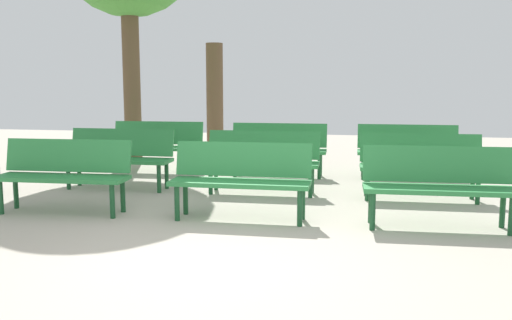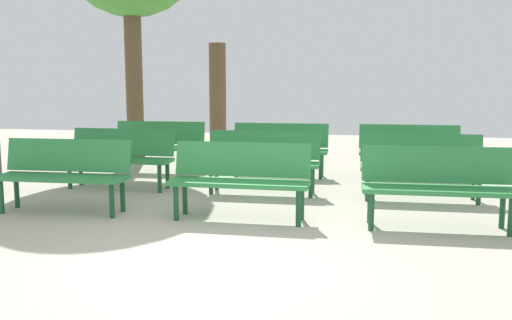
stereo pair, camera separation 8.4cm
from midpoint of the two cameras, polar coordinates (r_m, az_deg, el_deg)
ground_plane at (r=4.98m, az=-5.21°, el=-10.42°), size 24.00×24.00×0.00m
bench_r0_c0 at (r=7.11m, az=-18.77°, el=-1.03°), size 1.62×0.53×0.87m
bench_r0_c1 at (r=6.38m, az=-1.23°, el=-1.61°), size 1.60×0.48×0.87m
bench_r0_c2 at (r=6.30m, az=18.50°, el=-2.15°), size 1.61×0.53×0.87m
bench_r1_c0 at (r=8.46m, az=-13.49°, el=0.57°), size 1.60×0.49×0.87m
bench_r1_c1 at (r=7.86m, az=1.02°, el=0.24°), size 1.61×0.50×0.87m
bench_r1_c2 at (r=7.75m, az=16.89°, el=-0.22°), size 1.61×0.51×0.87m
bench_r2_c0 at (r=9.87m, az=-9.75°, el=1.73°), size 1.61×0.53×0.87m
bench_r2_c1 at (r=9.30m, az=2.72°, el=1.45°), size 1.61×0.50×0.87m
bench_r2_c2 at (r=9.32m, az=15.70°, el=1.18°), size 1.60×0.49×0.87m
tree_1 at (r=13.21m, az=-3.77°, el=6.57°), size 0.40×0.40×2.46m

